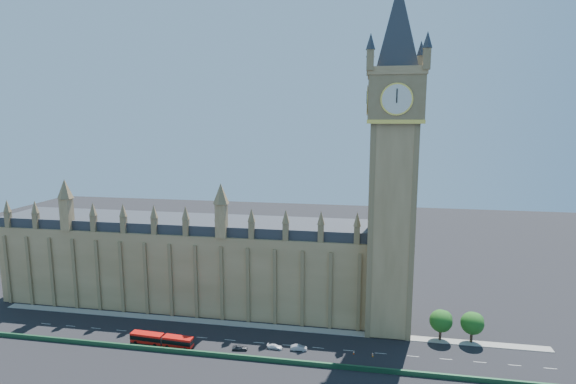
% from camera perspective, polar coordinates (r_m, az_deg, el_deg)
% --- Properties ---
extents(ground, '(400.00, 400.00, 0.00)m').
position_cam_1_polar(ground, '(127.86, -5.57, -18.35)').
color(ground, black).
rests_on(ground, ground).
extents(palace_westminster, '(120.00, 20.00, 28.00)m').
position_cam_1_polar(palace_westminster, '(149.56, -12.71, -8.61)').
color(palace_westminster, olive).
rests_on(palace_westminster, ground).
extents(elizabeth_tower, '(20.59, 20.59, 105.00)m').
position_cam_1_polar(elizabeth_tower, '(123.22, 13.28, 6.87)').
color(elizabeth_tower, olive).
rests_on(elizabeth_tower, ground).
extents(bridge_parapet, '(160.00, 0.60, 1.20)m').
position_cam_1_polar(bridge_parapet, '(119.98, -6.80, -20.03)').
color(bridge_parapet, '#1E4C2D').
rests_on(bridge_parapet, ground).
extents(kerb_north, '(160.00, 3.00, 0.16)m').
position_cam_1_polar(kerb_north, '(136.01, -4.45, -16.52)').
color(kerb_north, gray).
rests_on(kerb_north, ground).
extents(tree_east_near, '(6.00, 6.00, 8.50)m').
position_cam_1_polar(tree_east_near, '(132.17, 18.94, -15.16)').
color(tree_east_near, '#382619').
rests_on(tree_east_near, ground).
extents(tree_east_far, '(6.00, 6.00, 8.50)m').
position_cam_1_polar(tree_east_far, '(133.68, 22.45, -15.08)').
color(tree_east_far, '#382619').
rests_on(tree_east_far, ground).
extents(red_bus, '(17.52, 3.70, 2.96)m').
position_cam_1_polar(red_bus, '(129.03, -15.74, -17.63)').
color(red_bus, red).
rests_on(red_bus, ground).
extents(car_grey, '(4.09, 2.01, 1.34)m').
position_cam_1_polar(car_grey, '(123.62, -6.12, -19.04)').
color(car_grey, '#3A3C41').
rests_on(car_grey, ground).
extents(car_silver, '(4.30, 1.77, 1.38)m').
position_cam_1_polar(car_silver, '(122.89, 1.38, -19.16)').
color(car_silver, '#ADAEB5').
rests_on(car_silver, ground).
extents(car_white, '(4.07, 1.76, 1.17)m').
position_cam_1_polar(car_white, '(123.59, -1.69, -19.04)').
color(car_white, white).
rests_on(car_white, ground).
extents(cone_a, '(0.50, 0.50, 0.65)m').
position_cam_1_polar(cone_a, '(124.71, 0.95, -18.90)').
color(cone_a, black).
rests_on(cone_a, ground).
extents(cone_b, '(0.59, 0.59, 0.74)m').
position_cam_1_polar(cone_b, '(122.47, 8.35, -19.54)').
color(cone_b, black).
rests_on(cone_b, ground).
extents(cone_c, '(0.49, 0.49, 0.65)m').
position_cam_1_polar(cone_c, '(122.84, 10.70, -19.54)').
color(cone_c, black).
rests_on(cone_c, ground).
extents(cone_d, '(0.47, 0.47, 0.69)m').
position_cam_1_polar(cone_d, '(122.06, 10.71, -19.72)').
color(cone_d, black).
rests_on(cone_d, ground).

